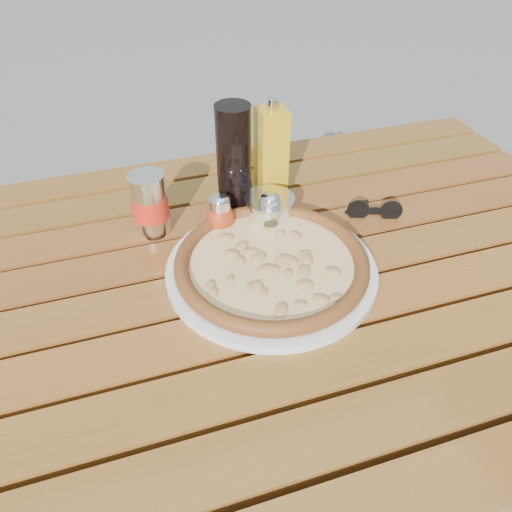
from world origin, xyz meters
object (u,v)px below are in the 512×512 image
object	(u,v)px
table	(259,308)
olive_oil_cruet	(271,155)
plate	(271,269)
pizza	(271,262)
soda_can	(150,204)
dark_bottle	(234,162)
parmesan_tin	(269,210)
pepper_shaker	(220,215)
sunglasses	(374,211)
oregano_shaker	(270,213)

from	to	relation	value
table	olive_oil_cruet	size ratio (longest dim) A/B	6.67
plate	pizza	world-z (taller)	pizza
pizza	soda_can	xyz separation A→B (m)	(-0.17, 0.18, 0.04)
plate	soda_can	bearing A→B (deg)	133.33
dark_bottle	soda_can	distance (m)	0.18
pizza	parmesan_tin	distance (m)	0.14
pepper_shaker	sunglasses	bearing A→B (deg)	-8.87
dark_bottle	soda_can	world-z (taller)	dark_bottle
olive_oil_cruet	soda_can	bearing A→B (deg)	-169.82
pepper_shaker	soda_can	distance (m)	0.13
plate	olive_oil_cruet	xyz separation A→B (m)	(0.08, 0.23, 0.09)
dark_bottle	soda_can	xyz separation A→B (m)	(-0.17, -0.02, -0.05)
plate	sunglasses	xyz separation A→B (m)	(0.25, 0.09, 0.01)
plate	oregano_shaker	world-z (taller)	oregano_shaker
plate	soda_can	distance (m)	0.26
dark_bottle	parmesan_tin	bearing A→B (deg)	-51.88
oregano_shaker	table	bearing A→B (deg)	-116.19
pepper_shaker	dark_bottle	xyz separation A→B (m)	(0.05, 0.06, 0.07)
pepper_shaker	dark_bottle	bearing A→B (deg)	52.57
oregano_shaker	soda_can	size ratio (longest dim) A/B	0.68
oregano_shaker	sunglasses	size ratio (longest dim) A/B	0.75
pizza	dark_bottle	bearing A→B (deg)	91.85
olive_oil_cruet	sunglasses	xyz separation A→B (m)	(0.17, -0.13, -0.08)
plate	dark_bottle	size ratio (longest dim) A/B	1.64
pizza	olive_oil_cruet	world-z (taller)	olive_oil_cruet
olive_oil_cruet	pizza	bearing A→B (deg)	-108.56
olive_oil_cruet	pepper_shaker	bearing A→B (deg)	-145.67
table	plate	size ratio (longest dim) A/B	3.89
dark_bottle	table	bearing A→B (deg)	-94.47
pepper_shaker	oregano_shaker	distance (m)	0.09
table	plate	xyz separation A→B (m)	(0.02, 0.00, 0.08)
pizza	dark_bottle	size ratio (longest dim) A/B	1.73
table	parmesan_tin	world-z (taller)	parmesan_tin
plate	olive_oil_cruet	bearing A→B (deg)	71.44
table	oregano_shaker	bearing A→B (deg)	63.81
dark_bottle	olive_oil_cruet	xyz separation A→B (m)	(0.08, 0.03, -0.01)
table	soda_can	bearing A→B (deg)	128.78
table	dark_bottle	bearing A→B (deg)	85.53
plate	pepper_shaker	xyz separation A→B (m)	(-0.05, 0.14, 0.03)
table	plate	distance (m)	0.09
plate	oregano_shaker	xyz separation A→B (m)	(0.04, 0.12, 0.03)
oregano_shaker	olive_oil_cruet	world-z (taller)	olive_oil_cruet
table	sunglasses	bearing A→B (deg)	20.10
table	pepper_shaker	size ratio (longest dim) A/B	17.07
pizza	oregano_shaker	world-z (taller)	oregano_shaker
table	soda_can	world-z (taller)	soda_can
soda_can	olive_oil_cruet	size ratio (longest dim) A/B	0.57
table	soda_can	xyz separation A→B (m)	(-0.15, 0.19, 0.13)
table	pepper_shaker	bearing A→B (deg)	101.56
pepper_shaker	sunglasses	size ratio (longest dim) A/B	0.75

